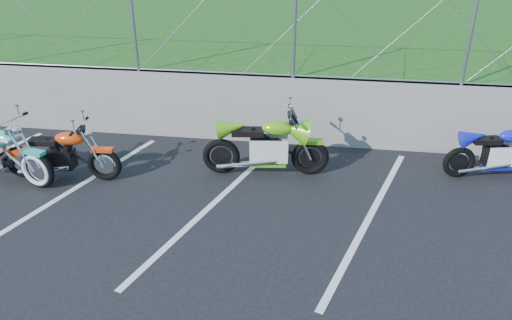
# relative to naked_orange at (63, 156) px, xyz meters

# --- Properties ---
(ground) EXTENTS (90.00, 90.00, 0.00)m
(ground) POSITION_rel_naked_orange_xyz_m (2.64, -1.43, -0.43)
(ground) COLOR black
(ground) RESTS_ON ground
(retaining_wall) EXTENTS (30.00, 0.22, 1.30)m
(retaining_wall) POSITION_rel_naked_orange_xyz_m (2.64, 2.07, 0.22)
(retaining_wall) COLOR slate
(retaining_wall) RESTS_ON ground
(grass_field) EXTENTS (30.00, 20.00, 1.30)m
(grass_field) POSITION_rel_naked_orange_xyz_m (2.64, 12.07, 0.22)
(grass_field) COLOR #1A4713
(grass_field) RESTS_ON ground
(chain_link_fence) EXTENTS (28.00, 0.03, 2.00)m
(chain_link_fence) POSITION_rel_naked_orange_xyz_m (2.64, 2.07, 1.87)
(chain_link_fence) COLOR gray
(chain_link_fence) RESTS_ON retaining_wall
(parking_lines) EXTENTS (18.29, 4.31, 0.01)m
(parking_lines) POSITION_rel_naked_orange_xyz_m (3.84, -0.43, -0.42)
(parking_lines) COLOR silver
(parking_lines) RESTS_ON ground
(naked_orange) EXTENTS (2.00, 0.68, 1.00)m
(naked_orange) POSITION_rel_naked_orange_xyz_m (0.00, 0.00, 0.00)
(naked_orange) COLOR black
(naked_orange) RESTS_ON ground
(sportbike_green) EXTENTS (2.16, 0.77, 1.12)m
(sportbike_green) POSITION_rel_naked_orange_xyz_m (3.34, 0.69, 0.06)
(sportbike_green) COLOR black
(sportbike_green) RESTS_ON ground
(sportbike_blue) EXTENTS (1.85, 0.66, 0.97)m
(sportbike_blue) POSITION_rel_naked_orange_xyz_m (7.24, 1.18, -0.01)
(sportbike_blue) COLOR black
(sportbike_blue) RESTS_ON ground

